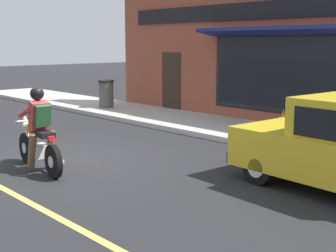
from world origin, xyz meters
TOP-DOWN VIEW (x-y plane):
  - ground_plane at (0.00, 0.00)m, footprint 80.00×80.00m
  - sidewalk_curb at (5.05, 3.00)m, footprint 2.60×22.00m
  - storefront_building at (6.58, 0.31)m, footprint 1.25×11.67m
  - motorcycle_with_rider at (-0.77, -0.32)m, footprint 0.62×2.02m
  - traffic_cone at (5.46, -1.64)m, footprint 0.36×0.36m
  - trash_bin at (4.78, 5.32)m, footprint 0.56×0.56m

SIDE VIEW (x-z plane):
  - ground_plane at x=0.00m, z-range 0.00..0.00m
  - sidewalk_curb at x=5.05m, z-range 0.00..0.14m
  - traffic_cone at x=5.46m, z-range 0.13..0.73m
  - trash_bin at x=4.78m, z-range 0.15..1.13m
  - motorcycle_with_rider at x=-0.77m, z-range -0.13..1.49m
  - storefront_building at x=6.58m, z-range 0.01..4.21m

